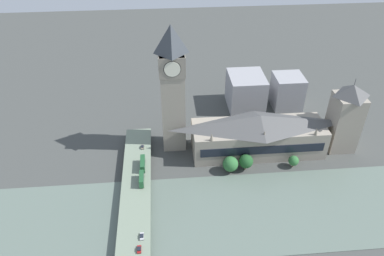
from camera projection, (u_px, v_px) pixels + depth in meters
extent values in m
plane|color=#424442|center=(249.00, 167.00, 222.49)|extent=(600.00, 600.00, 0.00)
cube|color=slate|center=(263.00, 211.00, 194.91)|extent=(55.86, 360.00, 0.30)
cube|color=gray|center=(258.00, 139.00, 230.00)|extent=(24.65, 80.32, 18.79)
cube|color=black|center=(263.00, 150.00, 219.35)|extent=(0.40, 73.89, 5.64)
pyramid|color=#4C4C4C|center=(260.00, 121.00, 222.31)|extent=(24.16, 78.71, 7.66)
cone|color=gray|center=(316.00, 131.00, 216.08)|extent=(2.20, 2.20, 5.00)
cone|color=gray|center=(264.00, 134.00, 213.91)|extent=(2.20, 2.20, 5.00)
cone|color=gray|center=(212.00, 137.00, 211.74)|extent=(2.20, 2.20, 5.00)
cube|color=gray|center=(173.00, 102.00, 222.29)|extent=(13.83, 13.83, 63.32)
cube|color=gray|center=(172.00, 63.00, 207.49)|extent=(14.66, 14.66, 12.45)
cylinder|color=black|center=(172.00, 69.00, 201.75)|extent=(0.50, 9.67, 9.67)
cylinder|color=silver|center=(172.00, 69.00, 201.63)|extent=(0.62, 8.96, 8.96)
cylinder|color=black|center=(171.00, 58.00, 213.24)|extent=(0.50, 9.67, 9.67)
cylinder|color=silver|center=(171.00, 58.00, 213.35)|extent=(0.62, 8.96, 8.96)
cylinder|color=black|center=(184.00, 63.00, 208.00)|extent=(9.67, 0.50, 9.67)
cylinder|color=silver|center=(185.00, 63.00, 208.01)|extent=(8.96, 0.62, 8.96)
cylinder|color=black|center=(159.00, 64.00, 206.99)|extent=(9.67, 0.50, 9.67)
cylinder|color=silver|center=(159.00, 64.00, 206.98)|extent=(8.96, 0.62, 8.96)
pyramid|color=#383D42|center=(171.00, 39.00, 199.17)|extent=(14.11, 14.11, 16.15)
cube|color=gray|center=(344.00, 122.00, 228.40)|extent=(16.45, 16.45, 37.11)
pyramid|color=#4C4C4C|center=(353.00, 91.00, 215.45)|extent=(16.45, 16.45, 7.40)
cylinder|color=#333338|center=(355.00, 82.00, 212.14)|extent=(0.30, 0.30, 4.00)
cube|color=#5D6A59|center=(135.00, 217.00, 189.14)|extent=(3.00, 13.46, 4.01)
cube|color=#5D6A59|center=(138.00, 154.00, 229.90)|extent=(3.00, 13.46, 4.01)
cube|color=gray|center=(135.00, 213.00, 187.63)|extent=(143.72, 15.83, 1.20)
cube|color=#235B33|center=(142.00, 181.00, 203.88)|extent=(10.17, 2.42, 1.98)
cube|color=black|center=(142.00, 180.00, 203.65)|extent=(9.15, 2.48, 0.87)
cube|color=#235B33|center=(141.00, 178.00, 202.63)|extent=(9.96, 2.42, 2.32)
cube|color=black|center=(141.00, 177.00, 202.56)|extent=(9.15, 2.48, 1.12)
cube|color=#1E4E2B|center=(141.00, 176.00, 201.91)|extent=(9.86, 2.30, 0.16)
cylinder|color=black|center=(144.00, 176.00, 207.88)|extent=(1.09, 0.28, 1.09)
cylinder|color=black|center=(140.00, 177.00, 207.73)|extent=(1.09, 0.28, 1.09)
cylinder|color=black|center=(144.00, 187.00, 201.15)|extent=(1.09, 0.28, 1.09)
cylinder|color=black|center=(140.00, 187.00, 200.99)|extent=(1.09, 0.28, 1.09)
cube|color=#235B33|center=(143.00, 165.00, 214.10)|extent=(11.38, 2.58, 2.05)
cube|color=black|center=(143.00, 165.00, 213.86)|extent=(10.24, 2.64, 0.90)
cube|color=#235B33|center=(142.00, 162.00, 212.80)|extent=(11.15, 2.58, 2.41)
cube|color=black|center=(142.00, 162.00, 212.73)|extent=(10.24, 2.64, 1.16)
cube|color=#1E4E2B|center=(142.00, 161.00, 212.06)|extent=(11.04, 2.45, 0.16)
cylinder|color=black|center=(145.00, 161.00, 218.67)|extent=(1.02, 0.28, 1.02)
cylinder|color=black|center=(141.00, 161.00, 218.50)|extent=(1.02, 0.28, 1.02)
cylinder|color=black|center=(145.00, 172.00, 210.85)|extent=(1.02, 0.28, 1.02)
cylinder|color=black|center=(141.00, 172.00, 210.69)|extent=(1.02, 0.28, 1.02)
cube|color=silver|center=(142.00, 236.00, 174.63)|extent=(4.17, 1.78, 0.60)
cube|color=black|center=(142.00, 236.00, 174.23)|extent=(2.17, 1.61, 0.45)
cylinder|color=black|center=(144.00, 234.00, 176.11)|extent=(0.67, 0.22, 0.67)
cylinder|color=black|center=(140.00, 234.00, 176.00)|extent=(0.67, 0.22, 0.67)
cylinder|color=black|center=(144.00, 239.00, 173.50)|extent=(0.67, 0.22, 0.67)
cylinder|color=black|center=(140.00, 240.00, 173.39)|extent=(0.67, 0.22, 0.67)
cube|color=slate|center=(143.00, 147.00, 229.17)|extent=(3.92, 1.79, 0.68)
cube|color=black|center=(142.00, 146.00, 228.73)|extent=(2.04, 1.61, 0.49)
cylinder|color=black|center=(144.00, 146.00, 230.59)|extent=(0.64, 0.22, 0.64)
cylinder|color=black|center=(141.00, 146.00, 230.48)|extent=(0.64, 0.22, 0.64)
cylinder|color=black|center=(144.00, 149.00, 228.15)|extent=(0.64, 0.22, 0.64)
cylinder|color=black|center=(141.00, 149.00, 228.03)|extent=(0.64, 0.22, 0.64)
cube|color=maroon|center=(139.00, 249.00, 168.82)|extent=(4.14, 1.85, 0.56)
cube|color=black|center=(139.00, 249.00, 168.39)|extent=(2.15, 1.67, 0.58)
cylinder|color=black|center=(141.00, 246.00, 170.32)|extent=(0.62, 0.22, 0.62)
cylinder|color=black|center=(137.00, 247.00, 170.20)|extent=(0.62, 0.22, 0.62)
cylinder|color=black|center=(141.00, 253.00, 167.67)|extent=(0.62, 0.22, 0.62)
cylinder|color=black|center=(137.00, 253.00, 167.55)|extent=(0.62, 0.22, 0.62)
cube|color=#939399|center=(246.00, 91.00, 271.77)|extent=(28.48, 25.30, 24.65)
cube|color=#939399|center=(287.00, 91.00, 272.22)|extent=(20.64, 20.58, 24.06)
cylinder|color=brown|center=(230.00, 170.00, 218.78)|extent=(0.70, 0.70, 2.18)
sphere|color=#2D6633|center=(230.00, 164.00, 215.92)|extent=(9.02, 9.02, 9.02)
cylinder|color=brown|center=(293.00, 165.00, 222.49)|extent=(0.70, 0.70, 2.06)
sphere|color=#2D6633|center=(294.00, 161.00, 220.37)|extent=(6.15, 6.15, 6.15)
cylinder|color=brown|center=(245.00, 168.00, 220.41)|extent=(0.70, 0.70, 2.69)
sphere|color=#1E4C23|center=(246.00, 161.00, 217.56)|extent=(8.36, 8.36, 8.36)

